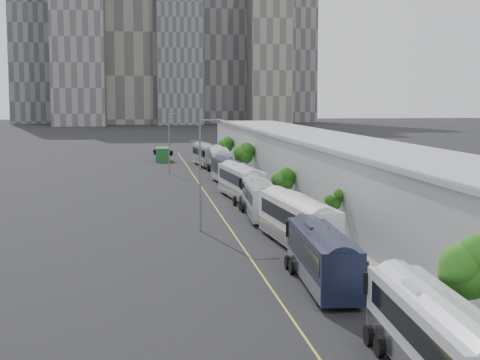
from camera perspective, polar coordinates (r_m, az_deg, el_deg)
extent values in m
cube|color=gray|center=(79.83, 5.62, -1.96)|extent=(10.00, 170.00, 0.12)
cube|color=gold|center=(78.11, -1.91, -2.15)|extent=(0.12, 160.00, 0.02)
cube|color=gray|center=(80.43, 8.42, 0.46)|extent=(12.00, 160.00, 6.80)
cube|color=gray|center=(80.22, 8.45, 2.20)|extent=(12.45, 160.40, 2.57)
cube|color=gray|center=(78.71, 4.32, 3.02)|extent=(0.30, 160.00, 0.40)
cube|color=slate|center=(324.90, -12.47, 12.54)|extent=(22.00, 22.00, 95.00)
cube|color=slate|center=(333.53, -4.76, 11.21)|extent=(20.00, 20.00, 80.00)
cube|color=slate|center=(356.20, -1.65, 12.93)|extent=(24.00, 24.00, 105.00)
cube|color=gray|center=(332.67, 2.30, 10.37)|extent=(18.00, 18.00, 70.00)
cube|color=slate|center=(367.34, -15.16, 12.91)|extent=(28.00, 26.00, 110.00)
cube|color=slate|center=(370.92, 3.99, 11.49)|extent=(22.00, 22.00, 90.00)
cube|color=silver|center=(31.43, 14.95, -11.77)|extent=(3.34, 12.83, 3.08)
cube|color=black|center=(31.09, 15.12, -10.91)|extent=(3.30, 11.32, 1.05)
cube|color=silver|center=(32.26, 14.03, -8.15)|extent=(1.40, 2.23, 0.29)
cube|color=black|center=(45.87, 6.36, -5.93)|extent=(3.06, 12.37, 2.97)
cube|color=black|center=(45.58, 6.43, -5.32)|extent=(3.05, 10.91, 1.01)
cube|color=silver|center=(46.08, 6.35, -7.09)|extent=(3.09, 12.13, 0.95)
cube|color=black|center=(46.91, 5.97, -3.63)|extent=(1.33, 2.13, 0.28)
cube|color=silver|center=(57.51, 4.45, -3.20)|extent=(3.85, 13.86, 3.32)
cube|color=black|center=(57.21, 4.50, -2.64)|extent=(3.77, 12.23, 1.13)
cube|color=silver|center=(57.70, 4.44, -4.24)|extent=(3.87, 13.59, 1.06)
cube|color=silver|center=(58.77, 4.14, -1.20)|extent=(1.55, 2.42, 0.32)
cube|color=gray|center=(71.79, 1.51, -1.44)|extent=(3.14, 12.40, 2.98)
cube|color=black|center=(71.54, 1.53, -1.04)|extent=(3.12, 10.94, 1.01)
cube|color=silver|center=(71.93, 1.51, -2.20)|extent=(3.17, 12.16, 0.95)
cube|color=gray|center=(72.98, 1.34, -0.03)|extent=(1.34, 2.14, 0.28)
cube|color=silver|center=(84.44, 0.08, -0.15)|extent=(3.89, 13.68, 3.27)
cube|color=black|center=(84.17, 0.10, 0.23)|extent=(3.81, 12.07, 1.11)
cube|color=silver|center=(84.57, 0.08, -0.85)|extent=(3.91, 13.42, 1.05)
cube|color=silver|center=(85.80, -0.06, 1.16)|extent=(1.55, 2.40, 0.31)
cube|color=#162033|center=(98.90, -0.93, 0.69)|extent=(3.58, 12.38, 2.96)
cube|color=black|center=(98.66, -0.91, 0.99)|extent=(3.50, 10.92, 1.01)
cube|color=silver|center=(98.99, -0.92, 0.14)|extent=(3.59, 12.14, 0.95)
cube|color=#162033|center=(100.14, -1.02, 1.69)|extent=(1.41, 2.17, 0.28)
cube|color=silver|center=(113.47, -1.60, 1.52)|extent=(3.54, 13.79, 3.31)
cube|color=black|center=(113.21, -1.59, 1.81)|extent=(3.50, 12.16, 1.12)
cube|color=silver|center=(113.56, -1.60, 0.99)|extent=(3.57, 13.52, 1.06)
cube|color=silver|center=(114.89, -1.69, 2.49)|extent=(1.50, 2.39, 0.32)
cube|color=gray|center=(126.19, -2.67, 1.97)|extent=(3.80, 13.31, 3.18)
cube|color=black|center=(125.95, -2.66, 2.22)|extent=(3.72, 11.75, 1.08)
cube|color=silver|center=(126.27, -2.66, 1.51)|extent=(3.81, 13.05, 1.02)
cube|color=gray|center=(127.58, -2.73, 2.80)|extent=(1.51, 2.33, 0.30)
cylinder|color=black|center=(35.82, 17.12, -9.38)|extent=(0.18, 0.18, 4.00)
sphere|color=#1C5E15|center=(35.32, 17.23, -6.16)|extent=(2.64, 2.64, 2.64)
cylinder|color=black|center=(60.41, 7.29, -3.13)|extent=(0.18, 0.18, 3.30)
sphere|color=#1C5E15|center=(60.18, 7.31, -1.68)|extent=(1.10, 1.10, 1.10)
cylinder|color=black|center=(78.48, 3.34, -1.06)|extent=(0.18, 0.18, 2.88)
sphere|color=#1C5E15|center=(78.30, 3.35, 0.05)|extent=(2.26, 2.26, 2.26)
cylinder|color=black|center=(106.04, 0.29, 1.12)|extent=(0.18, 0.18, 3.80)
sphere|color=#1C5E15|center=(105.88, 0.29, 2.20)|extent=(2.82, 2.82, 2.82)
cylinder|color=black|center=(129.98, -1.11, 2.00)|extent=(0.18, 0.18, 3.43)
sphere|color=#1C5E15|center=(129.86, -1.11, 2.79)|extent=(2.48, 2.48, 2.48)
cylinder|color=#59595E|center=(63.88, -3.11, 0.35)|extent=(0.18, 0.18, 9.76)
cylinder|color=#59595E|center=(63.64, -2.33, 4.65)|extent=(1.80, 0.14, 0.14)
cube|color=#59595E|center=(63.72, -1.61, 4.52)|extent=(0.50, 0.22, 0.18)
cylinder|color=#59595E|center=(112.66, -5.53, 2.80)|extent=(0.18, 0.18, 9.29)
cylinder|color=#59595E|center=(112.51, -5.09, 5.12)|extent=(1.80, 0.14, 0.14)
cube|color=#59595E|center=(112.55, -4.68, 5.05)|extent=(0.50, 0.22, 0.18)
cube|color=#15451C|center=(136.22, -6.00, 1.98)|extent=(2.75, 5.42, 2.56)
imported|color=black|center=(152.49, -5.96, 2.24)|extent=(4.42, 5.81, 1.47)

